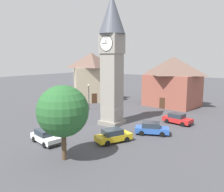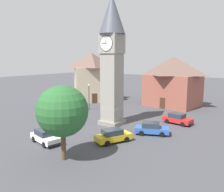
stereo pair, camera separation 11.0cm
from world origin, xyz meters
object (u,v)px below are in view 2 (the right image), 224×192
Objects in this scene: tree at (62,111)px; building_terrace_right at (173,81)px; car_blue_kerb at (113,136)px; building_shop_left at (92,76)px; car_silver_kerb at (177,119)px; pedestrian at (61,117)px; car_red_corner at (45,136)px; car_white_side at (152,128)px; lamp_post at (89,93)px; clock_tower at (112,50)px.

tree is 30.42m from building_terrace_right.
building_shop_left reaches higher than car_blue_kerb.
pedestrian is (14.03, 9.41, 0.25)m from car_silver_kerb.
car_red_corner is at bearing 124.73° from pedestrian.
car_blue_kerb is 5.53m from car_white_side.
car_silver_kerb is at bearing -106.37° from car_blue_kerb.
pedestrian is 9.97m from lamp_post.
building_terrace_right is at bearing -111.45° from pedestrian.
lamp_post reaches higher than car_red_corner.
building_terrace_right is at bearing -131.85° from lamp_post.
pedestrian is at bearing 12.44° from car_white_side.
tree reaches higher than car_red_corner.
car_silver_kerb is 0.40× the size of building_shop_left.
building_terrace_right reaches higher than car_silver_kerb.
car_blue_kerb is 12.01m from car_silver_kerb.
building_terrace_right is (-8.61, -21.91, 3.97)m from pedestrian.
car_blue_kerb is 0.64× the size of tree.
lamp_post is at bearing 0.13° from car_silver_kerb.
car_silver_kerb is 18.60m from car_red_corner.
building_shop_left is 1.00× the size of building_terrace_right.
car_blue_kerb is 7.54m from tree.
building_shop_left reaches higher than building_terrace_right.
pedestrian is at bearing -11.24° from car_blue_kerb.
building_terrace_right is at bearing -66.55° from car_silver_kerb.
building_shop_left is 17.75m from building_terrace_right.
clock_tower reaches higher than pedestrian.
building_terrace_right is 16.93m from lamp_post.
clock_tower is at bearing 82.82° from building_terrace_right.
tree is (3.55, 11.37, 3.84)m from car_white_side.
car_blue_kerb is at bearing 134.53° from building_shop_left.
building_terrace_right reaches higher than lamp_post.
car_blue_kerb is at bearing -143.35° from car_red_corner.
tree is (-3.15, 12.38, -5.91)m from clock_tower.
car_silver_kerb is 16.83m from lamp_post.
tree is at bearing 159.03° from car_red_corner.
car_red_corner is at bearing 36.65° from car_blue_kerb.
clock_tower is 2.59× the size of tree.
car_white_side is (-6.69, 1.01, -9.75)m from clock_tower.
tree is (4.55, 17.90, 3.84)m from car_silver_kerb.
lamp_post reaches higher than car_white_side.
car_white_side is at bearing -131.62° from car_red_corner.
car_blue_kerb is 1.00× the size of car_white_side.
car_silver_kerb is 0.40× the size of building_terrace_right.
car_silver_kerb is at bearing -104.26° from tree.
pedestrian reaches higher than car_blue_kerb.
car_red_corner is 12.70m from car_white_side.
tree reaches higher than lamp_post.
tree is at bearing 124.13° from lamp_post.
building_shop_left is (19.20, -19.51, 4.70)m from car_blue_kerb.
car_red_corner is at bearing 114.29° from lamp_post.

